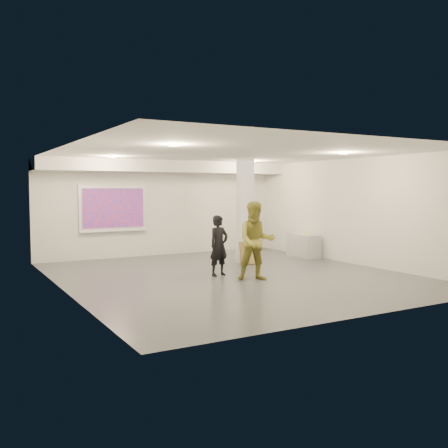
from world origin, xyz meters
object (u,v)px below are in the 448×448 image
man (256,241)px  column (245,211)px  projection_screen (113,209)px  credenza (303,245)px  woman (219,246)px

man → column: bearing=86.8°
projection_screen → credenza: 6.02m
column → woman: (-1.79, -1.65, -0.76)m
woman → man: bearing=-74.3°
credenza → man: bearing=-138.3°
credenza → man: man is taller
woman → man: man is taller
man → woman: bearing=140.0°
column → credenza: column is taller
column → woman: bearing=-137.3°
projection_screen → man: (1.78, -5.25, -0.61)m
woman → projection_screen: bearing=96.4°
column → woman: column is taller
column → credenza: 2.50m
credenza → woman: (-4.01, -1.73, 0.39)m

